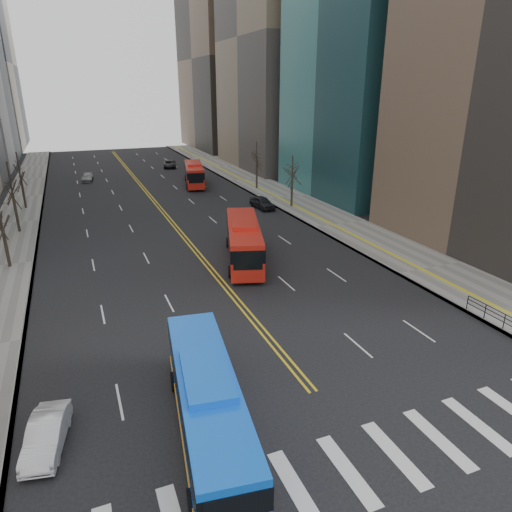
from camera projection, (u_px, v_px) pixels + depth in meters
ground at (372, 462)px, 19.00m from camera, size 220.00×220.00×0.00m
sidewalk_right at (285, 197)px, 64.23m from camera, size 7.00×130.00×0.15m
sidewalk_left at (18, 223)px, 52.25m from camera, size 5.00×130.00×0.15m
crosswalk at (372, 462)px, 19.00m from camera, size 26.70×4.00×0.01m
centerline at (148, 194)px, 66.78m from camera, size 0.55×100.00×0.01m
office_towers at (121, 23)px, 70.23m from camera, size 83.00×134.00×58.00m
pedestrian_railing at (505, 319)px, 28.96m from camera, size 0.06×6.06×1.02m
street_trees at (105, 193)px, 44.79m from camera, size 35.20×47.20×7.60m
blue_bus at (208, 403)px, 19.79m from camera, size 4.03×11.94×3.42m
red_bus_near at (244, 239)px, 40.35m from camera, size 6.10×12.02×3.71m
red_bus_far at (194, 173)px, 72.00m from camera, size 4.83×11.46×3.54m
car_white at (46, 435)px, 19.58m from camera, size 2.15×4.20×1.32m
car_dark_mid at (262, 203)px, 58.38m from camera, size 2.25×4.67×1.54m
car_silver at (87, 178)px, 75.45m from camera, size 2.30×4.38×1.21m
car_dark_far at (170, 164)px, 88.16m from camera, size 3.28×5.32×1.37m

